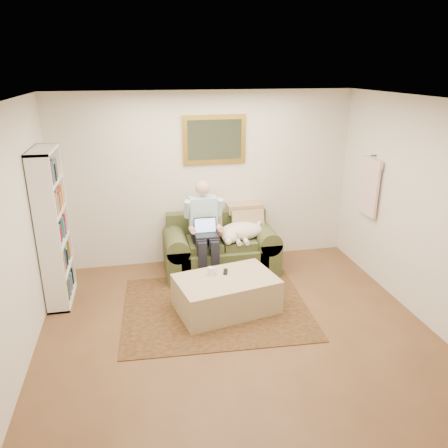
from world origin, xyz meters
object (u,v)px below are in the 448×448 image
object	(u,v)px
bookshelf	(53,228)
seated_man	(205,231)
laptop	(206,230)
sleeping_dog	(241,231)
ottoman	(226,294)
coffee_mug	(211,271)
sofa	(220,252)

from	to	relation	value
bookshelf	seated_man	bearing A→B (deg)	8.41
laptop	sleeping_dog	xyz separation A→B (m)	(0.55, 0.13, -0.10)
ottoman	coffee_mug	world-z (taller)	coffee_mug
ottoman	bookshelf	world-z (taller)	bookshelf
coffee_mug	sofa	bearing A→B (deg)	72.59
sofa	seated_man	xyz separation A→B (m)	(-0.25, -0.15, 0.41)
laptop	ottoman	bearing A→B (deg)	-84.08
seated_man	laptop	size ratio (longest dim) A/B	4.33
laptop	sofa	bearing A→B (deg)	41.02
coffee_mug	bookshelf	bearing A→B (deg)	163.21
sofa	coffee_mug	xyz separation A→B (m)	(-0.32, -1.02, 0.20)
sofa	bookshelf	size ratio (longest dim) A/B	0.83
seated_man	sofa	bearing A→B (deg)	31.45
laptop	ottoman	xyz separation A→B (m)	(0.10, -0.93, -0.51)
coffee_mug	bookshelf	xyz separation A→B (m)	(-1.91, 0.58, 0.51)
coffee_mug	bookshelf	size ratio (longest dim) A/B	0.05
seated_man	laptop	xyz separation A→B (m)	(-0.00, -0.06, 0.03)
sleeping_dog	coffee_mug	world-z (taller)	sleeping_dog
ottoman	seated_man	bearing A→B (deg)	95.54
seated_man	ottoman	world-z (taller)	seated_man
seated_man	sleeping_dog	world-z (taller)	seated_man
sofa	seated_man	world-z (taller)	seated_man
seated_man	bookshelf	world-z (taller)	bookshelf
sleeping_dog	ottoman	bearing A→B (deg)	-112.91
sofa	bookshelf	xyz separation A→B (m)	(-2.23, -0.45, 0.71)
laptop	coffee_mug	xyz separation A→B (m)	(-0.07, -0.80, -0.24)
laptop	coffee_mug	size ratio (longest dim) A/B	3.22
seated_man	coffee_mug	distance (m)	0.90
seated_man	coffee_mug	bearing A→B (deg)	-94.68
bookshelf	ottoman	bearing A→B (deg)	-18.72
seated_man	laptop	world-z (taller)	seated_man
bookshelf	laptop	bearing A→B (deg)	6.58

